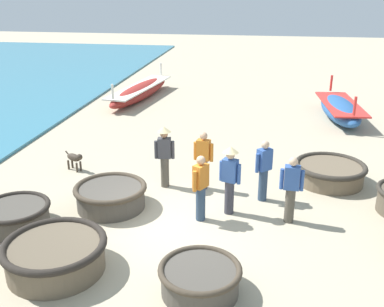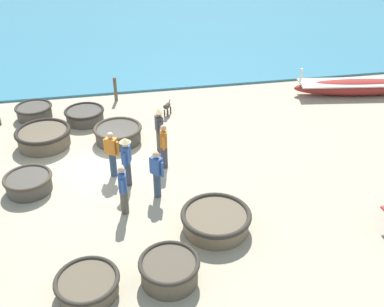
# 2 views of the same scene
# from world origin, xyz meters

# --- Properties ---
(ground_plane) EXTENTS (80.00, 80.00, 0.00)m
(ground_plane) POSITION_xyz_m (0.00, 0.00, 0.00)
(ground_plane) COLOR tan
(sea) EXTENTS (28.00, 52.00, 0.10)m
(sea) POSITION_xyz_m (-19.80, 4.00, 0.05)
(sea) COLOR teal
(sea) RESTS_ON ground
(coracle_nearest) EXTENTS (1.75, 1.75, 0.58)m
(coracle_nearest) POSITION_xyz_m (-1.53, 0.54, 0.32)
(coracle_nearest) COLOR #4C473F
(coracle_nearest) RESTS_ON ground
(coracle_beside_post) EXTENTS (1.46, 1.46, 0.61)m
(coracle_beside_post) POSITION_xyz_m (5.46, 1.39, 0.33)
(coracle_beside_post) COLOR brown
(coracle_beside_post) RESTS_ON ground
(coracle_upturned) EXTENTS (1.93, 1.93, 0.55)m
(coracle_upturned) POSITION_xyz_m (3.87, 2.90, 0.30)
(coracle_upturned) COLOR brown
(coracle_upturned) RESTS_ON ground
(coracle_far_left) EXTENTS (1.55, 1.55, 0.53)m
(coracle_far_left) POSITION_xyz_m (-3.33, -0.67, 0.29)
(coracle_far_left) COLOR #4C473F
(coracle_far_left) RESTS_ON ground
(coracle_far_right) EXTENTS (1.47, 1.47, 0.53)m
(coracle_far_right) POSITION_xyz_m (1.05, -2.30, 0.29)
(coracle_far_right) COLOR #4C473F
(coracle_far_right) RESTS_ON ground
(coracle_front_right) EXTENTS (1.51, 1.51, 0.46)m
(coracle_front_right) POSITION_xyz_m (5.48, -0.51, 0.25)
(coracle_front_right) COLOR brown
(coracle_front_right) RESTS_ON ground
(coracle_front_left) EXTENTS (1.45, 1.45, 0.54)m
(coracle_front_left) POSITION_xyz_m (-4.05, -2.66, 0.29)
(coracle_front_left) COLOR #4C473F
(coracle_front_left) RESTS_ON ground
(coracle_tilted) EXTENTS (1.96, 1.96, 0.64)m
(coracle_tilted) POSITION_xyz_m (-1.72, -2.09, 0.35)
(coracle_tilted) COLOR brown
(coracle_tilted) RESTS_ON ground
(long_boat_red_hull) EXTENTS (1.87, 6.08, 1.25)m
(long_boat_red_hull) POSITION_xyz_m (-3.75, 11.34, 0.36)
(long_boat_red_hull) COLOR maroon
(long_boat_red_hull) RESTS_ON ground
(fisherman_standing_right) EXTENTS (0.51, 0.36, 1.67)m
(fisherman_standing_right) POSITION_xyz_m (1.31, 0.71, 0.96)
(fisherman_standing_right) COLOR #383842
(fisherman_standing_right) RESTS_ON ground
(fisherman_crouching) EXTENTS (0.53, 0.36, 1.67)m
(fisherman_crouching) POSITION_xyz_m (-0.50, 1.94, 0.96)
(fisherman_crouching) COLOR #4C473D
(fisherman_crouching) RESTS_ON ground
(fisherman_hauling) EXTENTS (0.42, 0.39, 1.57)m
(fisherman_hauling) POSITION_xyz_m (2.08, 1.53, 0.84)
(fisherman_hauling) COLOR #2D425B
(fisherman_hauling) RESTS_ON ground
(fisherman_with_hat) EXTENTS (0.36, 0.47, 1.57)m
(fisherman_with_hat) POSITION_xyz_m (0.69, 0.28, 0.84)
(fisherman_with_hat) COLOR #2D425B
(fisherman_with_hat) RESTS_ON ground
(fisherman_standing_left) EXTENTS (0.53, 0.24, 1.57)m
(fisherman_standing_left) POSITION_xyz_m (2.69, 0.52, 0.84)
(fisherman_standing_left) COLOR #4C473D
(fisherman_standing_left) RESTS_ON ground
(fisherman_by_coracle) EXTENTS (0.52, 0.27, 1.57)m
(fisherman_by_coracle) POSITION_xyz_m (0.52, 1.96, 0.84)
(fisherman_by_coracle) COLOR #383842
(fisherman_by_coracle) RESTS_ON ground
(dog) EXTENTS (0.63, 0.41, 0.55)m
(dog) POSITION_xyz_m (-3.31, 2.60, 0.37)
(dog) COLOR #3D3328
(dog) RESTS_ON ground
(mooring_post_mid_beach) EXTENTS (0.14, 0.14, 1.05)m
(mooring_post_mid_beach) POSITION_xyz_m (-5.12, 0.62, 0.53)
(mooring_post_mid_beach) COLOR brown
(mooring_post_mid_beach) RESTS_ON ground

